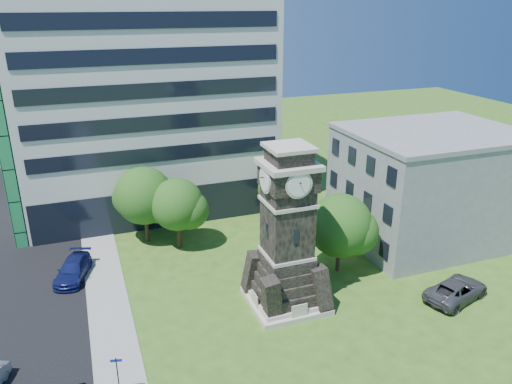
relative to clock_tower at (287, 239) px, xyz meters
name	(u,v)px	position (x,y,z in m)	size (l,w,h in m)	color
ground	(257,326)	(-3.00, -2.00, -5.28)	(160.00, 160.00, 0.00)	#325919
sidewalk	(110,314)	(-12.50, 3.00, -5.25)	(3.00, 70.00, 0.06)	gray
clock_tower	(287,239)	(0.00, 0.00, 0.00)	(5.40, 5.40, 12.22)	#BEB5A6
office_tall	(141,73)	(-6.20, 23.84, 8.94)	(26.20, 15.11, 28.60)	silver
office_low	(429,185)	(16.97, 6.00, -0.07)	(15.20, 12.20, 10.40)	gray
car_street_north	(73,269)	(-14.79, 9.32, -4.53)	(2.10, 5.16, 1.50)	navy
car_east_lot	(456,290)	(12.33, -3.95, -4.50)	(2.59, 5.62, 1.56)	#46474B
park_bench	(315,303)	(1.73, -1.46, -4.82)	(1.67, 0.44, 0.86)	black
street_sign	(118,373)	(-12.63, -5.48, -3.59)	(0.65, 0.06, 2.69)	black
tree_nw	(145,197)	(-8.04, 13.90, -0.85)	(5.84, 5.31, 7.27)	#332114
tree_nc	(178,206)	(-5.46, 11.65, -1.21)	(5.19, 4.72, 6.60)	#332114
tree_ne	(286,189)	(5.55, 13.03, -1.50)	(5.32, 4.83, 6.36)	#332114
tree_east	(341,227)	(6.07, 2.92, -1.31)	(5.77, 5.24, 6.76)	#332114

